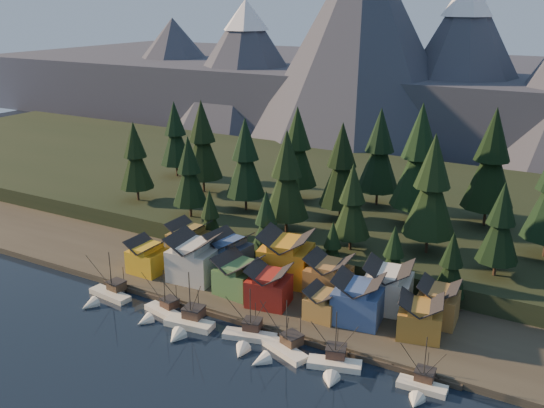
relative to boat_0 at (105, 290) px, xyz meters
The scene contains 44 objects.
ground 35.97m from the boat_0, 15.70° to the right, with size 500.00×500.00×0.00m, color black.
shore_strip 45.98m from the boat_0, 41.22° to the left, with size 400.00×50.00×1.50m, color #353027.
hillside 87.41m from the boat_0, 66.70° to the left, with size 420.00×100.00×6.00m, color black.
dock 35.27m from the boat_0, 11.10° to the left, with size 80.00×4.00×1.00m, color #423B2F.
mountain_ridge 207.51m from the boat_0, 81.53° to the left, with size 560.00×190.00×90.00m.
boat_0 is the anchor object (origin of this frame).
boat_1 14.82m from the boat_0, ahead, with size 9.70×10.21×10.84m.
boat_2 22.95m from the boat_0, ahead, with size 10.46×11.16×12.90m.
boat_3 35.76m from the boat_0, ahead, with size 10.89×11.41×11.41m.
boat_4 42.98m from the boat_0, ahead, with size 11.07×11.49×11.67m.
boat_5 53.71m from the boat_0, ahead, with size 10.20×10.75×11.83m.
boat_6 68.71m from the boat_0, ahead, with size 8.52×9.22×10.72m.
house_front_0 13.49m from the boat_0, 85.84° to the left, with size 7.99×7.56×7.85m.
house_front_1 20.39m from the boat_0, 50.36° to the left, with size 10.86×10.49×10.44m.
house_front_2 28.93m from the boat_0, 30.05° to the left, with size 9.21×9.27×8.30m.
house_front_3 35.79m from the boat_0, 21.57° to the left, with size 9.42×9.10×8.40m.
house_front_4 47.22m from the boat_0, 16.68° to the left, with size 6.27×6.76×6.36m.
house_front_5 54.11m from the boat_0, 16.60° to the left, with size 10.08×9.37×9.57m.
house_front_6 65.93m from the boat_0, 14.08° to the left, with size 9.32×8.99×7.89m.
house_back_0 24.78m from the boat_0, 79.19° to the left, with size 8.53×8.20×9.23m.
house_back_1 28.34m from the boat_0, 50.97° to the left, with size 9.51×9.60×9.58m.
house_back_2 39.87m from the boat_0, 38.45° to the left, with size 12.45×11.73×11.55m.
house_back_3 48.07m from the boat_0, 28.14° to the left, with size 9.35×8.41×9.11m.
house_back_4 59.93m from the boat_0, 22.86° to the left, with size 10.50×10.19×10.04m.
house_back_5 69.33m from the boat_0, 19.28° to the left, with size 7.92×8.01×8.36m.
tree_hill_0 53.03m from the boat_0, 122.97° to the left, with size 9.89×9.89×23.05m.
tree_hill_1 63.26m from the boat_0, 104.83° to the left, with size 11.99×11.99×27.94m.
tree_hill_2 41.83m from the boat_0, 98.07° to the left, with size 9.49×9.49×22.11m.
tree_hill_3 53.62m from the boat_0, 84.81° to the left, with size 11.12×11.12×25.91m.
tree_hill_4 69.10m from the boat_0, 79.10° to the left, with size 11.75×11.75×27.38m.
tree_hill_5 49.65m from the boat_0, 60.74° to the left, with size 11.29×11.29×26.31m.
tree_hill_6 65.76m from the boat_0, 61.06° to the left, with size 11.29×11.29×26.30m.
tree_hill_7 57.83m from the boat_0, 43.34° to the left, with size 8.94×8.94×20.83m.
tree_hill_8 81.78m from the boat_0, 52.05° to the left, with size 13.60×13.60×31.68m.
tree_hill_9 74.97m from the boat_0, 38.68° to the left, with size 12.06×12.06×28.10m.
tree_hill_10 97.66m from the boat_0, 47.43° to the left, with size 13.20×13.20×30.76m.
tree_hill_11 84.38m from the boat_0, 29.03° to the left, with size 8.90×8.90×20.74m.
tree_hill_15 82.36m from the boat_0, 64.44° to the left, with size 11.93×11.93×27.79m.
tree_hill_16 78.00m from the boat_0, 116.09° to the left, with size 10.64×10.64×24.79m.
tree_shore_0 32.04m from the boat_0, 77.76° to the left, with size 6.91×6.91×16.09m.
tree_shore_1 38.92m from the boat_0, 53.30° to the left, with size 7.87×7.87×18.34m.
tree_shore_2 50.31m from the boat_0, 37.43° to the left, with size 5.93×5.93×13.81m.
tree_shore_3 62.03m from the boat_0, 29.48° to the left, with size 6.64×6.64×15.48m.
tree_shore_4 72.71m from the boat_0, 24.79° to the left, with size 7.05×7.05×16.43m.
Camera 1 is at (54.38, -74.77, 61.32)m, focal length 40.00 mm.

